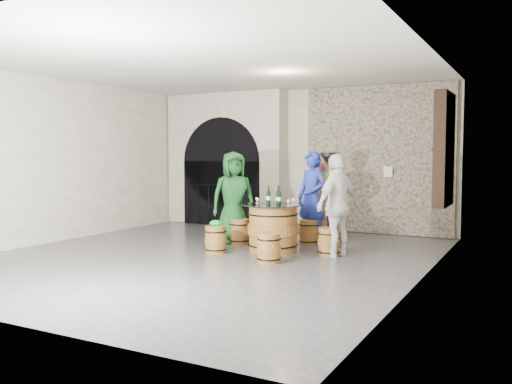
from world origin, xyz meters
The scene contains 30 objects.
ground centered at (0.00, 0.00, 0.00)m, with size 8.00×8.00×0.00m, color #313134.
wall_back centered at (0.00, 4.00, 1.60)m, with size 8.00×8.00×0.00m, color beige.
wall_left centered at (-3.50, 0.00, 1.60)m, with size 8.00×8.00×0.00m, color beige.
wall_right centered at (3.50, 0.00, 1.60)m, with size 8.00×8.00×0.00m, color beige.
ceiling centered at (0.00, 0.00, 3.20)m, with size 8.00×8.00×0.00m, color beige.
stone_facing_panel centered at (1.80, 3.94, 1.60)m, with size 3.20×0.12×3.18m, color gray.
arched_opening centered at (-1.90, 3.74, 1.58)m, with size 3.10×0.60×3.19m.
shuttered_window centered at (3.38, 2.40, 1.80)m, with size 0.23×1.10×2.00m.
barrel_table centered at (0.76, 0.93, 0.42)m, with size 1.10×1.10×0.84m.
barrel_stool_left centered at (-0.16, 1.36, 0.24)m, with size 0.39×0.39×0.48m.
barrel_stool_far centered at (1.04, 1.91, 0.24)m, with size 0.39×0.39×0.48m.
barrel_stool_right centered at (1.77, 1.01, 0.24)m, with size 0.39×0.39×0.48m.
barrel_stool_near_right centered at (1.15, -0.01, 0.24)m, with size 0.39×0.39×0.48m.
barrel_stool_near_left centered at (-0.06, 0.32, 0.24)m, with size 0.39×0.39×0.48m.
green_cap centered at (-0.05, 0.32, 0.52)m, with size 0.25×0.20×0.11m.
person_green centered at (-0.35, 1.44, 0.89)m, with size 0.87×0.56×1.77m, color #13451B.
person_blue centered at (1.06, 1.98, 0.89)m, with size 0.65×0.42×1.77m, color #1B2B99.
person_white centered at (1.92, 1.02, 0.86)m, with size 1.01×0.42×1.73m, color white.
wine_bottle_left centered at (0.66, 0.94, 0.97)m, with size 0.08×0.08×0.32m.
wine_bottle_center centered at (0.90, 0.86, 0.97)m, with size 0.08×0.08×0.32m.
wine_bottle_right centered at (0.83, 0.98, 0.97)m, with size 0.08×0.08×0.32m.
tasting_glass_a centered at (0.49, 0.87, 0.89)m, with size 0.05×0.05×0.10m, color #A95720, non-canonical shape.
tasting_glass_b centered at (1.12, 0.96, 0.89)m, with size 0.05×0.05×0.10m, color #A95720, non-canonical shape.
tasting_glass_c centered at (0.58, 1.07, 0.89)m, with size 0.05×0.05×0.10m, color #A95720, non-canonical shape.
tasting_glass_d centered at (1.02, 1.24, 0.89)m, with size 0.05×0.05×0.10m, color #A95720, non-canonical shape.
tasting_glass_e centered at (1.09, 0.84, 0.89)m, with size 0.05×0.05×0.10m, color #A95720, non-canonical shape.
tasting_glass_f centered at (0.39, 1.02, 0.89)m, with size 0.05×0.05×0.10m, color #A95720, non-canonical shape.
side_barrel centered at (-0.29, 2.67, 0.29)m, with size 0.45×0.45×0.59m.
corking_press centered at (0.76, 3.70, 1.02)m, with size 0.73×0.43×1.75m.
control_box centered at (2.05, 3.86, 1.35)m, with size 0.18×0.10×0.22m, color silver.
Camera 1 is at (4.92, -7.59, 1.72)m, focal length 38.00 mm.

